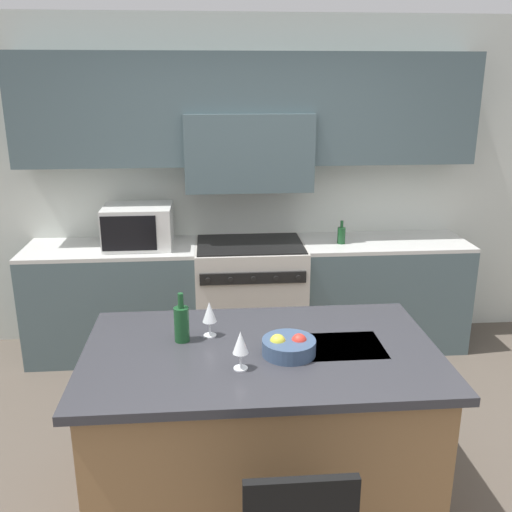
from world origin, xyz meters
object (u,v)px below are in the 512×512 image
at_px(microwave, 138,226).
at_px(wine_bottle, 182,323).
at_px(wine_glass_near, 240,344).
at_px(range_stove, 250,297).
at_px(oil_bottle_on_counter, 341,235).
at_px(wine_glass_far, 209,313).
at_px(fruit_bowl, 289,346).

height_order(microwave, wine_bottle, microwave).
relative_size(microwave, wine_glass_near, 2.78).
distance_m(range_stove, microwave, 1.08).
distance_m(microwave, wine_bottle, 1.77).
relative_size(range_stove, wine_bottle, 3.52).
height_order(wine_bottle, oil_bottle_on_counter, wine_bottle).
bearing_deg(wine_bottle, wine_glass_far, 18.20).
xyz_separation_m(wine_glass_far, oil_bottle_on_counter, (1.07, 1.62, -0.04)).
xyz_separation_m(wine_glass_near, oil_bottle_on_counter, (0.93, 2.00, -0.04)).
bearing_deg(range_stove, fruit_bowl, -88.34).
bearing_deg(fruit_bowl, oil_bottle_on_counter, 69.78).
relative_size(wine_glass_near, fruit_bowl, 0.72).
distance_m(wine_glass_far, fruit_bowl, 0.46).
relative_size(range_stove, wine_glass_near, 4.87).
distance_m(wine_bottle, wine_glass_far, 0.15).
distance_m(wine_glass_near, wine_glass_far, 0.40).
bearing_deg(range_stove, wine_glass_far, -101.31).
bearing_deg(wine_glass_far, wine_glass_near, -69.11).
bearing_deg(range_stove, wine_bottle, -105.59).
relative_size(wine_glass_far, fruit_bowl, 0.72).
height_order(wine_bottle, wine_glass_far, wine_bottle).
xyz_separation_m(range_stove, wine_glass_near, (-0.19, -2.03, 0.57)).
relative_size(wine_bottle, oil_bottle_on_counter, 1.39).
height_order(wine_bottle, wine_glass_near, wine_bottle).
height_order(range_stove, oil_bottle_on_counter, oil_bottle_on_counter).
bearing_deg(wine_glass_far, wine_bottle, -161.80).
relative_size(range_stove, fruit_bowl, 3.49).
bearing_deg(wine_glass_far, range_stove, 78.69).
height_order(range_stove, wine_bottle, wine_bottle).
xyz_separation_m(range_stove, wine_glass_far, (-0.33, -1.66, 0.57)).
distance_m(wine_glass_near, fruit_bowl, 0.29).
xyz_separation_m(wine_bottle, wine_glass_near, (0.29, -0.32, 0.03)).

